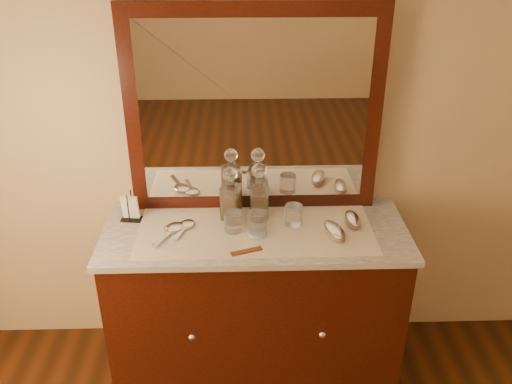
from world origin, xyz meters
TOP-DOWN VIEW (x-y plane):
  - dresser_cabinet at (0.00, 1.96)m, footprint 1.40×0.55m
  - dresser_plinth at (0.00, 1.96)m, footprint 1.46×0.59m
  - knob_left at (-0.30, 1.67)m, footprint 0.04×0.04m
  - knob_right at (0.30, 1.67)m, footprint 0.04×0.04m
  - marble_top at (0.00, 1.96)m, footprint 1.44×0.59m
  - mirror_frame at (0.00, 2.20)m, footprint 1.20×0.08m
  - mirror_glass at (0.00, 2.17)m, footprint 1.06×0.01m
  - lace_runner at (0.00, 1.94)m, footprint 1.10×0.45m
  - pin_dish at (0.01, 1.90)m, footprint 0.10×0.10m
  - comb at (-0.04, 1.76)m, footprint 0.14×0.07m
  - napkin_rack at (-0.60, 2.06)m, footprint 0.10×0.07m
  - decanter_left at (-0.11, 2.05)m, footprint 0.11×0.11m
  - decanter_right at (0.02, 2.07)m, footprint 0.09×0.09m
  - brush_near at (0.36, 1.88)m, footprint 0.12×0.18m
  - brush_far at (0.47, 1.99)m, footprint 0.08×0.15m
  - hand_mirror_outer at (-0.39, 1.94)m, footprint 0.15×0.23m
  - hand_mirror_inner at (-0.33, 1.97)m, footprint 0.10×0.19m
  - tumblers at (0.03, 1.96)m, footprint 0.37×0.14m

SIDE VIEW (x-z plane):
  - dresser_plinth at x=0.00m, z-range 0.00..0.08m
  - dresser_cabinet at x=0.00m, z-range 0.00..0.82m
  - knob_left at x=-0.30m, z-range 0.43..0.47m
  - knob_right at x=0.30m, z-range 0.43..0.47m
  - marble_top at x=0.00m, z-range 0.82..0.85m
  - lace_runner at x=0.00m, z-range 0.85..0.85m
  - comb at x=-0.04m, z-range 0.85..0.86m
  - hand_mirror_inner at x=-0.33m, z-range 0.85..0.87m
  - pin_dish at x=0.01m, z-range 0.85..0.87m
  - hand_mirror_outer at x=-0.39m, z-range 0.85..0.87m
  - brush_far at x=0.47m, z-range 0.85..0.89m
  - brush_near at x=0.36m, z-range 0.85..0.90m
  - tumblers at x=0.03m, z-range 0.85..0.95m
  - napkin_rack at x=-0.60m, z-range 0.84..0.98m
  - decanter_left at x=-0.11m, z-range 0.82..1.10m
  - decanter_right at x=0.02m, z-range 0.82..1.11m
  - mirror_frame at x=0.00m, z-range 0.85..1.85m
  - mirror_glass at x=0.00m, z-range 0.92..1.78m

